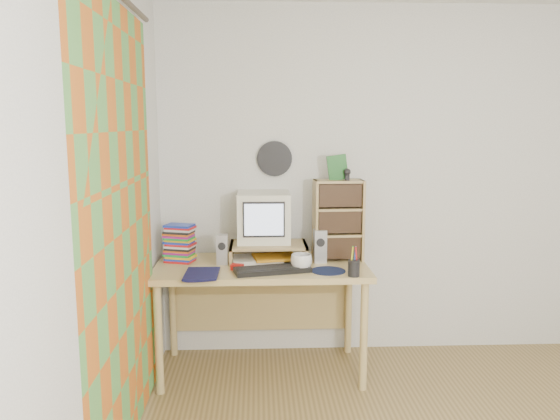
{
  "coord_description": "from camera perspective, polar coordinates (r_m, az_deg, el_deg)",
  "views": [
    {
      "loc": [
        -1.05,
        -2.14,
        1.68
      ],
      "look_at": [
        -0.91,
        1.33,
        1.12
      ],
      "focal_mm": 35.0,
      "sensor_mm": 36.0,
      "label": 1
    }
  ],
  "objects": [
    {
      "name": "wall_disc",
      "position": [
        3.88,
        -0.58,
        5.39
      ],
      "size": [
        0.25,
        0.02,
        0.25
      ],
      "primitive_type": "cylinder",
      "rotation": [
        1.57,
        0.0,
        0.0
      ],
      "color": "black",
      "rests_on": "back_wall"
    },
    {
      "name": "red_box",
      "position": [
        3.51,
        -4.5,
        -5.97
      ],
      "size": [
        0.09,
        0.07,
        0.04
      ],
      "primitive_type": "cube",
      "rotation": [
        0.0,
        0.0,
        -0.33
      ],
      "color": "#B11712",
      "rests_on": "desk"
    },
    {
      "name": "speaker_left",
      "position": [
        3.65,
        -6.06,
        -4.11
      ],
      "size": [
        0.08,
        0.08,
        0.2
      ],
      "primitive_type": "cube",
      "rotation": [
        0.0,
        0.0,
        0.03
      ],
      "color": "#A09FA4",
      "rests_on": "desk"
    },
    {
      "name": "speaker_right",
      "position": [
        3.69,
        4.18,
        -3.77
      ],
      "size": [
        0.09,
        0.09,
        0.22
      ],
      "primitive_type": "cube",
      "rotation": [
        0.0,
        0.0,
        0.07
      ],
      "color": "#A09FA4",
      "rests_on": "desk"
    },
    {
      "name": "left_wall",
      "position": [
        2.29,
        -20.08,
        -2.24
      ],
      "size": [
        0.0,
        3.5,
        3.5
      ],
      "primitive_type": "plane",
      "rotation": [
        1.57,
        0.0,
        1.57
      ],
      "color": "white",
      "rests_on": "floor"
    },
    {
      "name": "game_box",
      "position": [
        3.7,
        6.02,
        4.44
      ],
      "size": [
        0.13,
        0.03,
        0.17
      ],
      "primitive_type": "cube",
      "rotation": [
        0.0,
        0.0,
        -0.0
      ],
      "color": "#18541A",
      "rests_on": "cd_rack"
    },
    {
      "name": "dvd_stack",
      "position": [
        3.75,
        -10.44,
        -3.42
      ],
      "size": [
        0.21,
        0.18,
        0.26
      ],
      "primitive_type": null,
      "rotation": [
        0.0,
        0.0,
        -0.29
      ],
      "color": "brown",
      "rests_on": "desk"
    },
    {
      "name": "curtain",
      "position": [
        2.76,
        -16.17,
        -2.35
      ],
      "size": [
        0.0,
        2.2,
        2.2
      ],
      "primitive_type": "plane",
      "rotation": [
        1.57,
        0.0,
        1.57
      ],
      "color": "#C25F1B",
      "rests_on": "left_wall"
    },
    {
      "name": "diary",
      "position": [
        3.41,
        -9.92,
        -6.43
      ],
      "size": [
        0.25,
        0.19,
        0.05
      ],
      "primitive_type": "imported",
      "rotation": [
        0.0,
        0.0,
        -0.01
      ],
      "color": "#0F1038",
      "rests_on": "desk"
    },
    {
      "name": "monitor_riser",
      "position": [
        3.72,
        -1.22,
        -3.91
      ],
      "size": [
        0.52,
        0.3,
        0.12
      ],
      "color": "tan",
      "rests_on": "desk"
    },
    {
      "name": "mug",
      "position": [
        3.48,
        2.24,
        -5.49
      ],
      "size": [
        0.14,
        0.14,
        0.11
      ],
      "primitive_type": "imported",
      "rotation": [
        0.0,
        0.0,
        0.05
      ],
      "color": "silver",
      "rests_on": "desk"
    },
    {
      "name": "cd_rack",
      "position": [
        3.74,
        6.08,
        -1.05
      ],
      "size": [
        0.34,
        0.19,
        0.55
      ],
      "primitive_type": "cube",
      "rotation": [
        0.0,
        0.0,
        0.05
      ],
      "color": "tan",
      "rests_on": "desk"
    },
    {
      "name": "pen_cup",
      "position": [
        3.38,
        7.73,
        -5.7
      ],
      "size": [
        0.08,
        0.08,
        0.14
      ],
      "primitive_type": null,
      "rotation": [
        0.0,
        0.0,
        0.18
      ],
      "color": "black",
      "rests_on": "desk"
    },
    {
      "name": "mousepad",
      "position": [
        3.49,
        5.06,
        -6.35
      ],
      "size": [
        0.25,
        0.25,
        0.0
      ],
      "primitive_type": "cylinder",
      "rotation": [
        0.0,
        0.0,
        -0.15
      ],
      "color": "#101B38",
      "rests_on": "desk"
    },
    {
      "name": "desk",
      "position": [
        3.74,
        -1.97,
        -7.46
      ],
      "size": [
        1.4,
        0.7,
        0.75
      ],
      "color": "tan",
      "rests_on": "floor"
    },
    {
      "name": "back_wall",
      "position": [
        4.06,
        12.68,
        2.77
      ],
      "size": [
        3.5,
        0.0,
        3.5
      ],
      "primitive_type": "plane",
      "rotation": [
        1.57,
        0.0,
        0.0
      ],
      "color": "white",
      "rests_on": "floor"
    },
    {
      "name": "crt_monitor",
      "position": [
        3.73,
        -1.72,
        -0.81
      ],
      "size": [
        0.36,
        0.36,
        0.34
      ],
      "primitive_type": "cube",
      "rotation": [
        0.0,
        0.0,
        0.0
      ],
      "color": "silver",
      "rests_on": "monitor_riser"
    },
    {
      "name": "papers",
      "position": [
        3.72,
        -1.75,
        -5.06
      ],
      "size": [
        0.37,
        0.3,
        0.04
      ],
      "primitive_type": null,
      "rotation": [
        0.0,
        0.0,
        0.17
      ],
      "color": "silver",
      "rests_on": "desk"
    },
    {
      "name": "webcam",
      "position": [
        3.67,
        7.03,
        3.71
      ],
      "size": [
        0.05,
        0.05,
        0.08
      ],
      "primitive_type": null,
      "rotation": [
        0.0,
        0.0,
        0.03
      ],
      "color": "black",
      "rests_on": "cd_rack"
    },
    {
      "name": "keyboard",
      "position": [
        3.45,
        -0.8,
        -6.27
      ],
      "size": [
        0.5,
        0.26,
        0.03
      ],
      "primitive_type": "cube",
      "rotation": [
        0.0,
        0.0,
        0.22
      ],
      "color": "black",
      "rests_on": "desk"
    }
  ]
}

